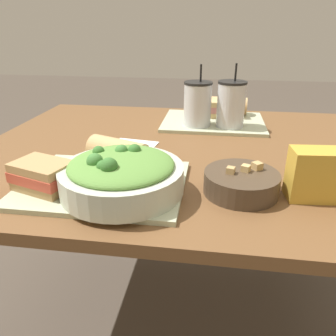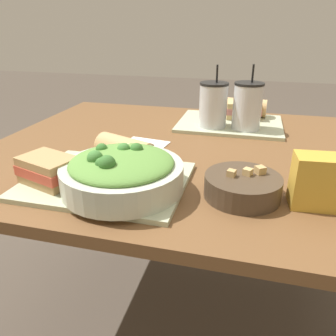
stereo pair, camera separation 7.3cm
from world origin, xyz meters
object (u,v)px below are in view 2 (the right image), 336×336
sandwich_near (48,170)px  drink_cup_dark (213,106)px  soup_bowl (243,186)px  sandwich_far (243,110)px  baguette_far (246,107)px  drink_cup_red (247,108)px  chip_bag (332,183)px  salad_bowl (122,171)px  baguette_near (125,150)px  napkin_folded (145,144)px

sandwich_near → drink_cup_dark: size_ratio=0.70×
soup_bowl → drink_cup_dark: 0.51m
sandwich_far → baguette_far: 0.04m
drink_cup_red → sandwich_near: bearing=-128.1°
drink_cup_red → chip_bag: bearing=-68.7°
sandwich_near → baguette_far: bearing=77.5°
salad_bowl → chip_bag: same height
sandwich_near → baguette_near: baguette_near is taller
soup_bowl → drink_cup_red: bearing=91.5°
sandwich_near → napkin_folded: size_ratio=1.01×
salad_bowl → soup_bowl: bearing=10.7°
baguette_far → drink_cup_red: bearing=-175.1°
soup_bowl → napkin_folded: bearing=139.3°
baguette_far → baguette_near: bearing=155.8°
baguette_far → salad_bowl: bearing=164.2°
soup_bowl → baguette_near: size_ratio=0.96×
baguette_far → drink_cup_red: 0.19m
chip_bag → baguette_near: bearing=164.1°
salad_bowl → baguette_near: size_ratio=1.55×
salad_bowl → napkin_folded: 0.33m
baguette_far → napkin_folded: (-0.30, -0.40, -0.05)m
baguette_far → chip_bag: size_ratio=1.00×
baguette_near → chip_bag: (0.50, -0.10, 0.01)m
salad_bowl → sandwich_far: (0.24, 0.69, -0.01)m
sandwich_far → drink_cup_red: (0.02, -0.14, 0.04)m
soup_bowl → baguette_near: baguette_near is taller
sandwich_near → sandwich_far: 0.82m
salad_bowl → sandwich_near: salad_bowl is taller
sandwich_near → baguette_far: (0.43, 0.74, 0.00)m
sandwich_near → drink_cup_red: bearing=69.6°
salad_bowl → napkin_folded: size_ratio=1.82×
salad_bowl → baguette_near: bearing=108.6°
salad_bowl → baguette_far: bearing=71.0°
sandwich_far → chip_bag: 0.67m
salad_bowl → drink_cup_red: 0.60m
sandwich_far → salad_bowl: bearing=-114.6°
soup_bowl → salad_bowl: bearing=-169.3°
chip_bag → baguette_far: bearing=101.5°
drink_cup_red → napkin_folded: size_ratio=1.47×
napkin_folded → soup_bowl: bearing=-40.7°
baguette_far → drink_cup_dark: 0.22m
napkin_folded → baguette_far: bearing=52.8°
sandwich_far → soup_bowl: bearing=-92.9°
baguette_far → drink_cup_dark: size_ratio=0.76×
chip_bag → napkin_folded: (-0.50, 0.28, -0.06)m
baguette_near → sandwich_near: bearing=162.0°
baguette_near → napkin_folded: 0.18m
salad_bowl → drink_cup_red: size_ratio=1.24×
sandwich_near → drink_cup_dark: (0.32, 0.56, 0.04)m
sandwich_far → sandwich_near: bearing=-126.3°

